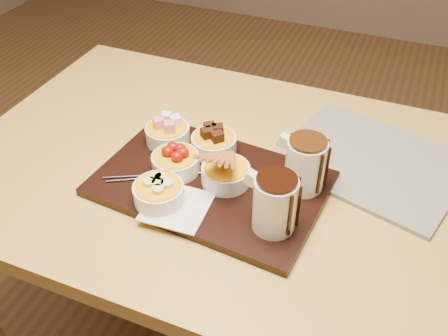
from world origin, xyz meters
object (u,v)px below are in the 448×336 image
at_px(bowl_strawberries, 176,163).
at_px(pitcher_milk_chocolate, 305,165).
at_px(newspaper, 370,161).
at_px(dining_table, 229,199).
at_px(pitcher_dark_chocolate, 275,204).
at_px(serving_board, 211,183).

xyz_separation_m(bowl_strawberries, pitcher_milk_chocolate, (0.26, 0.05, 0.04)).
bearing_deg(bowl_strawberries, newspaper, 28.62).
bearing_deg(dining_table, pitcher_dark_chocolate, -45.64).
bearing_deg(dining_table, newspaper, 24.51).
height_order(pitcher_milk_chocolate, newspaper, pitcher_milk_chocolate).
relative_size(serving_board, pitcher_dark_chocolate, 4.19).
relative_size(pitcher_milk_chocolate, newspaper, 0.29).
relative_size(serving_board, pitcher_milk_chocolate, 4.19).
height_order(serving_board, pitcher_dark_chocolate, pitcher_dark_chocolate).
relative_size(bowl_strawberries, newspaper, 0.27).
height_order(dining_table, serving_board, serving_board).
height_order(pitcher_dark_chocolate, newspaper, pitcher_dark_chocolate).
bearing_deg(serving_board, pitcher_dark_chocolate, -19.98).
bearing_deg(pitcher_dark_chocolate, pitcher_milk_chocolate, 85.60).
bearing_deg(pitcher_milk_chocolate, newspaper, 58.13).
xyz_separation_m(pitcher_dark_chocolate, pitcher_milk_chocolate, (0.02, 0.13, 0.00)).
distance_m(bowl_strawberries, pitcher_milk_chocolate, 0.27).
relative_size(dining_table, pitcher_milk_chocolate, 10.93).
xyz_separation_m(serving_board, bowl_strawberries, (-0.08, 0.00, 0.03)).
distance_m(dining_table, bowl_strawberries, 0.18).
distance_m(dining_table, pitcher_milk_chocolate, 0.24).
relative_size(bowl_strawberries, pitcher_dark_chocolate, 0.91).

